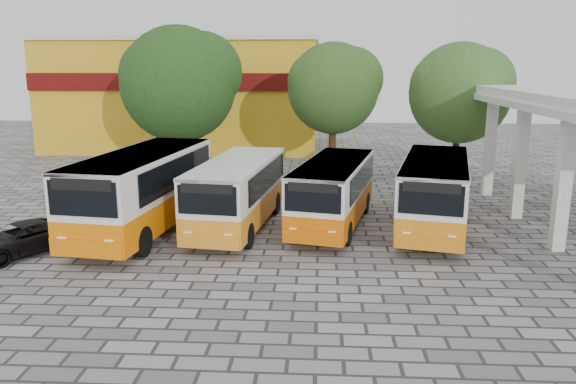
# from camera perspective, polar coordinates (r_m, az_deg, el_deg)

# --- Properties ---
(ground) EXTENTS (90.00, 90.00, 0.00)m
(ground) POSITION_cam_1_polar(r_m,az_deg,el_deg) (18.85, 4.91, -7.21)
(ground) COLOR #5F6062
(ground) RESTS_ON ground
(shophouse_block) EXTENTS (20.40, 10.40, 8.30)m
(shophouse_block) POSITION_cam_1_polar(r_m,az_deg,el_deg) (44.95, -10.25, 9.83)
(shophouse_block) COLOR gold
(shophouse_block) RESTS_ON ground
(bus_far_left) EXTENTS (3.73, 8.97, 3.13)m
(bus_far_left) POSITION_cam_1_polar(r_m,az_deg,el_deg) (22.45, -14.48, 0.54)
(bus_far_left) COLOR orange
(bus_far_left) RESTS_ON ground
(bus_centre_left) EXTENTS (3.22, 7.82, 2.73)m
(bus_centre_left) POSITION_cam_1_polar(r_m,az_deg,el_deg) (22.36, -5.13, 0.25)
(bus_centre_left) COLOR orange
(bus_centre_left) RESTS_ON ground
(bus_centre_right) EXTENTS (3.75, 7.72, 2.65)m
(bus_centre_right) POSITION_cam_1_polar(r_m,az_deg,el_deg) (22.63, 4.64, 0.30)
(bus_centre_right) COLOR #DA5E00
(bus_centre_right) RESTS_ON ground
(bus_far_right) EXTENTS (4.09, 8.25, 2.83)m
(bus_far_right) POSITION_cam_1_polar(r_m,az_deg,el_deg) (22.82, 14.67, 0.28)
(bus_far_right) COLOR orange
(bus_far_right) RESTS_ON ground
(tree_left) EXTENTS (7.07, 6.74, 8.64)m
(tree_left) POSITION_cam_1_polar(r_m,az_deg,el_deg) (33.89, -10.92, 11.09)
(tree_left) COLOR black
(tree_left) RESTS_ON ground
(tree_middle) EXTENTS (5.46, 5.20, 7.67)m
(tree_middle) POSITION_cam_1_polar(r_m,az_deg,el_deg) (32.56, 4.74, 10.75)
(tree_middle) COLOR #472B15
(tree_middle) RESTS_ON ground
(tree_right) EXTENTS (5.82, 5.54, 7.63)m
(tree_right) POSITION_cam_1_polar(r_m,az_deg,el_deg) (32.76, 17.16, 9.91)
(tree_right) COLOR #3A2714
(tree_right) RESTS_ON ground
(parked_car) EXTENTS (3.66, 4.28, 1.09)m
(parked_car) POSITION_cam_1_polar(r_m,az_deg,el_deg) (21.58, -25.54, -4.31)
(parked_car) COLOR black
(parked_car) RESTS_ON ground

